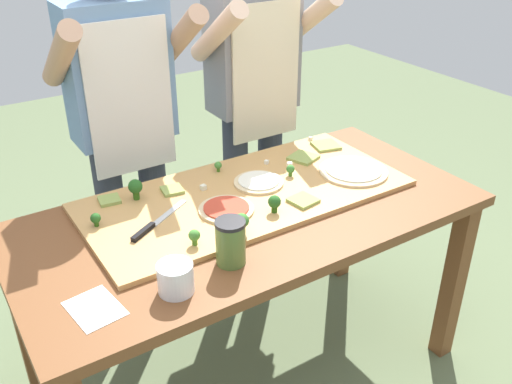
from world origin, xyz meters
name	(u,v)px	position (x,y,z in m)	size (l,w,h in m)	color
ground_plane	(251,372)	(0.00, 0.00, 0.00)	(8.00, 8.00, 0.00)	#60704C
prep_table	(250,236)	(0.00, 0.00, 0.69)	(1.67, 0.81, 0.80)	brown
cutting_board	(246,194)	(0.05, 0.10, 0.81)	(1.21, 0.56, 0.02)	tan
chefs_knife	(153,225)	(-0.34, 0.06, 0.82)	(0.27, 0.17, 0.02)	#B7BABF
pizza_whole_cheese_artichoke	(353,171)	(0.49, 0.01, 0.82)	(0.27, 0.27, 0.02)	beige
pizza_whole_white_garlic	(259,182)	(0.12, 0.13, 0.82)	(0.19, 0.19, 0.02)	beige
pizza_whole_tomato_red	(226,209)	(-0.09, 0.02, 0.82)	(0.20, 0.20, 0.02)	beige
pizza_slice_far_left	(326,146)	(0.55, 0.26, 0.82)	(0.10, 0.10, 0.01)	#899E4C
pizza_slice_center	(172,190)	(-0.18, 0.25, 0.82)	(0.08, 0.08, 0.01)	#899E4C
pizza_slice_near_right	(303,158)	(0.40, 0.21, 0.82)	(0.10, 0.10, 0.01)	#899E4C
pizza_slice_near_left	(303,200)	(0.18, -0.08, 0.82)	(0.09, 0.09, 0.01)	#899E4C
pizza_slice_far_right	(109,200)	(-0.41, 0.31, 0.82)	(0.07, 0.07, 0.01)	#899E4C
broccoli_floret_front_mid	(242,221)	(-0.11, -0.13, 0.86)	(0.05, 0.05, 0.07)	#3F7220
broccoli_floret_center_right	(290,169)	(0.26, 0.12, 0.84)	(0.03, 0.03, 0.05)	#3F7220
broccoli_floret_front_left	(194,236)	(-0.28, -0.11, 0.85)	(0.04, 0.04, 0.05)	#487A23
broccoli_floret_back_left	(96,219)	(-0.50, 0.17, 0.84)	(0.03, 0.03, 0.05)	#2C5915
broccoli_floret_back_right	(274,202)	(0.05, -0.08, 0.85)	(0.05, 0.05, 0.06)	#2C5915
broccoli_floret_center_left	(218,166)	(0.04, 0.30, 0.84)	(0.03, 0.03, 0.04)	#487A23
broccoli_floret_front_right	(135,187)	(-0.32, 0.27, 0.86)	(0.05, 0.05, 0.08)	#2C5915
cheese_crumble_a	(290,165)	(0.30, 0.18, 0.83)	(0.02, 0.02, 0.02)	white
cheese_crumble_b	(266,162)	(0.24, 0.26, 0.82)	(0.02, 0.02, 0.02)	white
cheese_crumble_c	(310,138)	(0.54, 0.35, 0.82)	(0.01, 0.01, 0.01)	silver
cheese_crumble_d	(203,187)	(-0.08, 0.20, 0.83)	(0.02, 0.02, 0.02)	silver
flour_cup	(176,280)	(-0.42, -0.27, 0.84)	(0.10, 0.10, 0.09)	white
sauce_jar	(231,242)	(-0.21, -0.23, 0.87)	(0.09, 0.09, 0.15)	#517033
recipe_note	(95,308)	(-0.64, -0.21, 0.80)	(0.13, 0.16, 0.00)	white
cook_left	(124,115)	(-0.20, 0.64, 1.00)	(0.54, 0.39, 1.67)	#333847
cook_right	(254,88)	(0.43, 0.64, 1.00)	(0.54, 0.39, 1.67)	#333847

